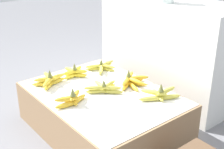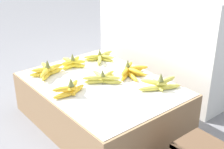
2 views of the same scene
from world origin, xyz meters
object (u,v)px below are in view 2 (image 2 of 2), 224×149
object	(u,v)px
banana_bunch_middle_midleft	(103,78)
banana_bunch_back_left	(101,57)
banana_bunch_front_left	(47,71)
banana_bunch_back_midleft	(131,71)
banana_bunch_back_midright	(159,84)
banana_bunch_middle_left	(73,63)
banana_bunch_front_midleft	(70,89)

from	to	relation	value
banana_bunch_middle_midleft	banana_bunch_back_left	bearing A→B (deg)	144.90
banana_bunch_front_left	banana_bunch_back_midleft	xyz separation A→B (m)	(0.35, 0.44, -0.00)
banana_bunch_back_midleft	banana_bunch_middle_midleft	bearing A→B (deg)	-99.28
banana_bunch_back_midleft	banana_bunch_back_midright	bearing A→B (deg)	-0.83
banana_bunch_front_left	banana_bunch_middle_midleft	bearing A→B (deg)	35.77
banana_bunch_front_left	banana_bunch_middle_midleft	xyz separation A→B (m)	(0.31, 0.23, -0.01)
banana_bunch_middle_left	banana_bunch_middle_midleft	size ratio (longest dim) A/B	0.78
banana_bunch_middle_left	banana_bunch_back_midright	distance (m)	0.66
banana_bunch_back_midright	banana_bunch_front_midleft	bearing A→B (deg)	-121.69
banana_bunch_front_midleft	banana_bunch_middle_left	world-z (taller)	banana_bunch_front_midleft
banana_bunch_middle_left	banana_bunch_middle_midleft	bearing A→B (deg)	2.77
banana_bunch_back_midright	banana_bunch_front_left	bearing A→B (deg)	-144.56
banana_bunch_middle_midleft	banana_bunch_front_midleft	bearing A→B (deg)	-87.88
banana_bunch_back_midleft	banana_bunch_middle_left	bearing A→B (deg)	-148.09
banana_bunch_back_midleft	banana_bunch_back_midright	xyz separation A→B (m)	(0.26, -0.00, 0.00)
banana_bunch_back_left	banana_bunch_middle_left	bearing A→B (deg)	-98.68
banana_bunch_middle_midleft	banana_bunch_back_midleft	distance (m)	0.21
banana_bunch_back_left	banana_bunch_back_midright	bearing A→B (deg)	-0.07
banana_bunch_front_left	banana_bunch_front_midleft	xyz separation A→B (m)	(0.32, -0.03, -0.00)
banana_bunch_middle_left	banana_bunch_back_left	distance (m)	0.23
banana_bunch_middle_left	banana_bunch_back_midleft	size ratio (longest dim) A/B	0.74
banana_bunch_back_left	banana_bunch_back_midright	size ratio (longest dim) A/B	0.95
banana_bunch_front_midleft	banana_bunch_middle_midleft	xyz separation A→B (m)	(-0.01, 0.25, -0.01)
banana_bunch_middle_left	banana_bunch_back_midleft	world-z (taller)	banana_bunch_back_midleft
banana_bunch_front_midleft	banana_bunch_back_midleft	bearing A→B (deg)	86.93
banana_bunch_middle_midleft	banana_bunch_back_left	distance (m)	0.36
banana_bunch_middle_midleft	banana_bunch_back_midleft	world-z (taller)	banana_bunch_back_midleft
banana_bunch_front_midleft	banana_bunch_back_midright	xyz separation A→B (m)	(0.28, 0.46, -0.00)
banana_bunch_back_left	banana_bunch_back_midleft	distance (m)	0.33
banana_bunch_middle_midleft	banana_bunch_back_midleft	bearing A→B (deg)	80.72
banana_bunch_middle_left	banana_bunch_back_midright	bearing A→B (deg)	19.65
banana_bunch_middle_midleft	banana_bunch_back_midleft	size ratio (longest dim) A/B	0.95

